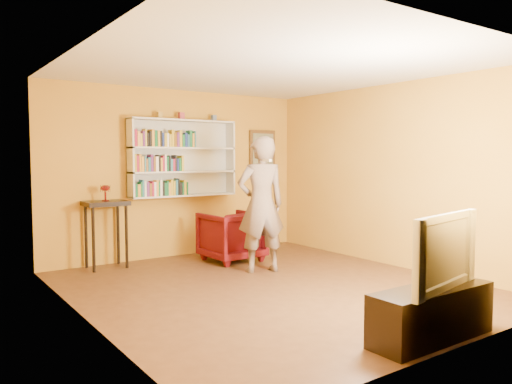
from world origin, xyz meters
TOP-DOWN VIEW (x-y plane):
  - room_shell at (0.00, 0.00)m, footprint 5.30×5.80m
  - bookshelf at (0.00, 2.41)m, footprint 1.80×0.29m
  - books_row_lower at (-0.41, 2.30)m, footprint 0.88×0.19m
  - books_row_middle at (-0.46, 2.30)m, footprint 0.81×0.19m
  - books_row_upper at (-0.36, 2.30)m, footprint 1.02×0.19m
  - ornament_left at (-0.40, 2.35)m, footprint 0.07×0.07m
  - ornament_centre at (-0.03, 2.35)m, footprint 0.08×0.08m
  - ornament_right at (0.57, 2.35)m, footprint 0.07×0.07m
  - framed_painting at (1.65, 2.46)m, footprint 0.55×0.05m
  - console_table at (-1.31, 2.25)m, footprint 0.60×0.46m
  - ruby_lustre at (-1.31, 2.25)m, footprint 0.15×0.14m
  - armchair at (0.46, 1.63)m, footprint 0.85×0.88m
  - person at (0.40, 0.77)m, footprint 0.79×0.62m
  - game_remote at (0.27, 0.45)m, footprint 0.04×0.15m
  - tv_cabinet at (0.09, -2.25)m, footprint 1.31×0.39m
  - television at (0.09, -2.25)m, footprint 1.16×0.37m

SIDE VIEW (x-z plane):
  - tv_cabinet at x=0.09m, z-range 0.00..0.47m
  - armchair at x=0.46m, z-range 0.00..0.77m
  - television at x=0.09m, z-range 0.47..1.13m
  - console_table at x=-1.31m, z-range 0.32..1.30m
  - person at x=0.40m, z-range 0.00..1.90m
  - room_shell at x=0.00m, z-range -0.42..2.46m
  - books_row_lower at x=-0.41m, z-range 0.99..1.26m
  - ruby_lustre at x=-1.31m, z-range 1.03..1.26m
  - books_row_middle at x=-0.46m, z-range 1.38..1.65m
  - game_remote at x=0.27m, z-range 1.55..1.59m
  - bookshelf at x=0.00m, z-range 0.98..2.21m
  - framed_painting at x=1.65m, z-range 1.40..2.10m
  - books_row_upper at x=-0.36m, z-range 1.76..2.03m
  - ornament_left at x=-0.40m, z-range 2.21..2.31m
  - ornament_right at x=0.57m, z-range 2.21..2.31m
  - ornament_centre at x=-0.03m, z-range 2.21..2.33m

